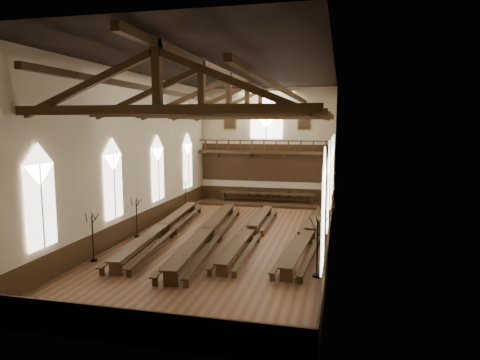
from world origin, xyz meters
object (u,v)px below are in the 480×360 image
(candelabrum_right_near, at_px, (317,259))
(candelabrum_right_far, at_px, (327,208))
(refectory_row_a, at_px, (163,227))
(dais, at_px, (267,203))
(high_table, at_px, (267,194))
(candelabrum_left_far, at_px, (185,201))
(refectory_row_b, at_px, (207,231))
(refectory_row_c, at_px, (250,231))
(candelabrum_left_near, at_px, (93,247))
(candelabrum_right_mid, at_px, (322,232))
(refectory_row_d, at_px, (309,233))
(candelabrum_left_mid, at_px, (137,225))

(candelabrum_right_near, relative_size, candelabrum_right_far, 1.18)
(refectory_row_a, relative_size, dais, 1.30)
(high_table, bearing_deg, candelabrum_left_far, -145.48)
(candelabrum_left_far, bearing_deg, refectory_row_b, -61.61)
(refectory_row_b, relative_size, dais, 1.33)
(refectory_row_c, distance_m, candelabrum_left_near, 9.08)
(candelabrum_right_mid, bearing_deg, high_table, 114.38)
(refectory_row_d, relative_size, candelabrum_right_near, 5.21)
(refectory_row_c, height_order, candelabrum_right_near, candelabrum_right_near)
(refectory_row_d, height_order, high_table, high_table)
(refectory_row_d, relative_size, candelabrum_right_far, 6.13)
(candelabrum_left_mid, bearing_deg, refectory_row_c, 9.99)
(refectory_row_c, bearing_deg, candelabrum_left_mid, -170.01)
(refectory_row_c, xyz_separation_m, candelabrum_right_mid, (4.26, -0.10, 0.21))
(high_table, height_order, candelabrum_left_near, candelabrum_left_near)
(candelabrum_right_near, xyz_separation_m, candelabrum_right_mid, (0.00, 5.52, -0.12))
(refectory_row_b, bearing_deg, refectory_row_a, 171.80)
(refectory_row_a, distance_m, candelabrum_left_mid, 1.55)
(refectory_row_d, xyz_separation_m, candelabrum_right_mid, (0.76, -0.30, 0.18))
(refectory_row_d, height_order, candelabrum_right_mid, candelabrum_right_mid)
(dais, bearing_deg, candelabrum_right_far, -38.04)
(refectory_row_d, distance_m, candelabrum_left_far, 12.48)
(candelabrum_left_near, relative_size, candelabrum_right_mid, 1.05)
(candelabrum_right_near, bearing_deg, refectory_row_a, 152.83)
(refectory_row_c, height_order, candelabrum_left_far, candelabrum_left_far)
(refectory_row_d, bearing_deg, candelabrum_right_far, 83.86)
(candelabrum_left_mid, bearing_deg, refectory_row_b, 1.29)
(candelabrum_right_mid, bearing_deg, candelabrum_right_near, -90.00)
(candelabrum_right_near, bearing_deg, candelabrum_left_far, 130.93)
(dais, xyz_separation_m, candelabrum_right_mid, (5.15, -11.37, 0.62))
(dais, bearing_deg, refectory_row_d, -68.34)
(high_table, bearing_deg, refectory_row_a, -110.64)
(candelabrum_right_near, bearing_deg, refectory_row_d, 97.41)
(candelabrum_left_mid, distance_m, candelabrum_right_far, 13.95)
(dais, bearing_deg, refectory_row_b, -96.77)
(refectory_row_d, bearing_deg, refectory_row_c, -176.73)
(refectory_row_b, distance_m, candelabrum_right_mid, 6.70)
(refectory_row_b, xyz_separation_m, refectory_row_d, (5.87, 1.31, -0.06))
(refectory_row_a, height_order, candelabrum_right_near, candelabrum_right_near)
(refectory_row_a, xyz_separation_m, dais, (4.50, 11.94, -0.46))
(refectory_row_d, xyz_separation_m, candelabrum_left_far, (-10.34, 6.98, 0.21))
(candelabrum_left_near, height_order, candelabrum_right_far, candelabrum_left_near)
(refectory_row_b, xyz_separation_m, candelabrum_left_near, (-4.48, -4.85, 0.16))
(candelabrum_left_far, height_order, candelabrum_right_far, candelabrum_left_far)
(high_table, bearing_deg, candelabrum_right_near, -73.04)
(high_table, bearing_deg, refectory_row_c, -85.46)
(candelabrum_left_near, bearing_deg, dais, 70.96)
(candelabrum_left_mid, bearing_deg, candelabrum_left_far, 90.00)
(refectory_row_b, distance_m, candelabrum_left_far, 9.42)
(candelabrum_left_mid, relative_size, candelabrum_left_far, 0.97)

